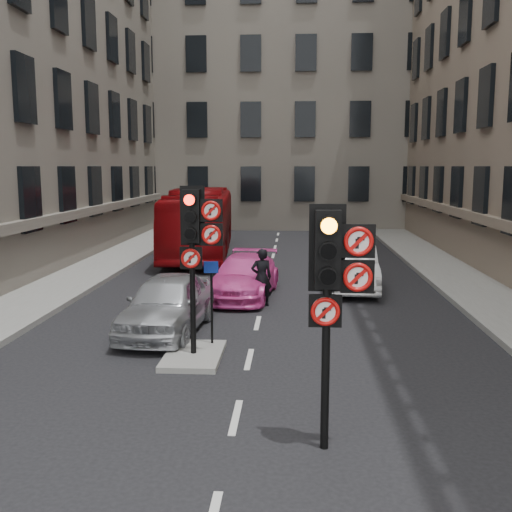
# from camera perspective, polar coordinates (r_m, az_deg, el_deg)

# --- Properties ---
(ground) EXTENTS (120.00, 120.00, 0.00)m
(ground) POSITION_cam_1_polar(r_m,az_deg,el_deg) (8.44, -3.32, -20.51)
(ground) COLOR black
(ground) RESTS_ON ground
(pavement_left) EXTENTS (3.00, 50.00, 0.16)m
(pavement_left) POSITION_cam_1_polar(r_m,az_deg,el_deg) (21.34, -18.87, -2.78)
(pavement_left) COLOR gray
(pavement_left) RESTS_ON ground
(pavement_right) EXTENTS (3.00, 50.00, 0.16)m
(pavement_right) POSITION_cam_1_polar(r_m,az_deg,el_deg) (20.71, 21.20, -3.23)
(pavement_right) COLOR gray
(pavement_right) RESTS_ON ground
(centre_island) EXTENTS (1.20, 2.00, 0.12)m
(centre_island) POSITION_cam_1_polar(r_m,az_deg,el_deg) (13.14, -5.95, -9.40)
(centre_island) COLOR gray
(centre_island) RESTS_ON ground
(building_far) EXTENTS (30.00, 14.00, 20.00)m
(building_far) POSITION_cam_1_polar(r_m,az_deg,el_deg) (45.71, 2.50, 15.95)
(building_far) COLOR gray
(building_far) RESTS_ON ground
(signal_near) EXTENTS (0.91, 0.40, 3.58)m
(signal_near) POSITION_cam_1_polar(r_m,az_deg,el_deg) (8.47, 7.38, -1.83)
(signal_near) COLOR black
(signal_near) RESTS_ON ground
(signal_far) EXTENTS (0.91, 0.40, 3.58)m
(signal_far) POSITION_cam_1_polar(r_m,az_deg,el_deg) (12.56, -5.75, 2.12)
(signal_far) COLOR black
(signal_far) RESTS_ON centre_island
(car_silver) EXTENTS (2.04, 4.40, 1.46)m
(car_silver) POSITION_cam_1_polar(r_m,az_deg,el_deg) (15.03, -8.44, -4.49)
(car_silver) COLOR #AFB2B7
(car_silver) RESTS_ON ground
(car_white) EXTENTS (1.76, 4.63, 1.51)m
(car_white) POSITION_cam_1_polar(r_m,az_deg,el_deg) (20.37, 9.07, -1.02)
(car_white) COLOR silver
(car_white) RESTS_ON ground
(car_pink) EXTENTS (2.26, 4.64, 1.30)m
(car_pink) POSITION_cam_1_polar(r_m,az_deg,el_deg) (18.93, -1.14, -1.96)
(car_pink) COLOR #E1429D
(car_pink) RESTS_ON ground
(bus_red) EXTENTS (3.41, 11.24, 3.09)m
(bus_red) POSITION_cam_1_polar(r_m,az_deg,el_deg) (27.98, -5.37, 3.26)
(bus_red) COLOR maroon
(bus_red) RESTS_ON ground
(motorcycle) EXTENTS (0.49, 1.64, 0.98)m
(motorcycle) POSITION_cam_1_polar(r_m,az_deg,el_deg) (17.11, 7.21, -3.71)
(motorcycle) COLOR black
(motorcycle) RESTS_ON ground
(motorcyclist) EXTENTS (0.71, 0.56, 1.72)m
(motorcyclist) POSITION_cam_1_polar(r_m,az_deg,el_deg) (17.63, 0.52, -2.05)
(motorcyclist) COLOR black
(motorcyclist) RESTS_ON ground
(info_sign) EXTENTS (0.33, 0.11, 1.89)m
(info_sign) POSITION_cam_1_polar(r_m,az_deg,el_deg) (13.47, -4.26, -3.31)
(info_sign) COLOR black
(info_sign) RESTS_ON centre_island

